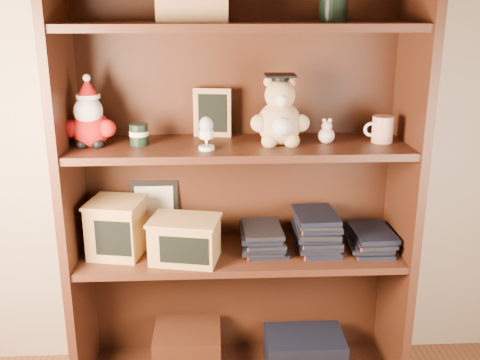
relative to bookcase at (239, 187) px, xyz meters
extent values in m
cube|color=tan|center=(0.16, 0.14, 0.47)|extent=(3.00, 0.04, 2.50)
cube|color=#3E1D11|center=(-0.58, -0.05, 0.02)|extent=(0.03, 0.35, 1.60)
cube|color=#3E1D11|center=(0.59, -0.05, 0.02)|extent=(0.03, 0.35, 1.60)
cube|color=#391B0F|center=(0.00, 0.11, 0.02)|extent=(1.20, 0.02, 1.60)
cube|color=#3E1D11|center=(0.00, -0.05, 0.56)|extent=(1.14, 0.33, 0.02)
cube|color=#391B0F|center=(-0.20, -0.05, -0.64)|extent=(0.25, 0.22, 0.18)
cube|color=black|center=(0.25, -0.05, -0.66)|extent=(0.30, 0.20, 0.14)
cube|color=#9E7547|center=(-0.15, -0.05, 0.63)|extent=(0.22, 0.18, 0.12)
cylinder|color=black|center=(0.30, -0.05, 0.63)|extent=(0.09, 0.09, 0.11)
cube|color=#3E1D11|center=(0.00, -0.05, -0.24)|extent=(1.14, 0.33, 0.02)
cube|color=#3E1D11|center=(0.00, -0.05, 0.16)|extent=(1.14, 0.33, 0.02)
sphere|color=#A50F0F|center=(-0.50, -0.05, 0.23)|extent=(0.13, 0.13, 0.13)
sphere|color=#A50F0F|center=(-0.56, -0.07, 0.23)|extent=(0.06, 0.06, 0.06)
sphere|color=#A50F0F|center=(-0.44, -0.07, 0.23)|extent=(0.06, 0.06, 0.06)
sphere|color=black|center=(-0.52, -0.08, 0.18)|extent=(0.04, 0.04, 0.04)
sphere|color=black|center=(-0.47, -0.08, 0.18)|extent=(0.04, 0.04, 0.04)
sphere|color=white|center=(-0.50, -0.07, 0.29)|extent=(0.09, 0.09, 0.09)
sphere|color=#D8B293|center=(-0.50, -0.05, 0.31)|extent=(0.07, 0.07, 0.07)
cone|color=#A50F0F|center=(-0.50, -0.05, 0.37)|extent=(0.07, 0.07, 0.06)
sphere|color=white|center=(-0.50, -0.05, 0.40)|extent=(0.03, 0.03, 0.03)
cylinder|color=white|center=(-0.50, -0.05, 0.34)|extent=(0.08, 0.08, 0.01)
cylinder|color=black|center=(-0.34, -0.05, 0.21)|extent=(0.06, 0.06, 0.07)
cylinder|color=beige|center=(-0.34, -0.05, 0.21)|extent=(0.06, 0.06, 0.02)
cube|color=#9E7547|center=(-0.09, 0.06, 0.26)|extent=(0.14, 0.04, 0.17)
cube|color=black|center=(-0.09, 0.05, 0.26)|extent=(0.10, 0.02, 0.13)
cube|color=#9E7547|center=(-0.09, 0.09, 0.19)|extent=(0.07, 0.07, 0.01)
cylinder|color=white|center=(-0.11, -0.13, 0.18)|extent=(0.05, 0.05, 0.01)
cone|color=white|center=(-0.11, -0.13, 0.20)|extent=(0.02, 0.02, 0.04)
cylinder|color=white|center=(-0.11, -0.13, 0.22)|extent=(0.05, 0.05, 0.03)
ellipsoid|color=#A5BAC9|center=(-0.11, -0.13, 0.25)|extent=(0.05, 0.05, 0.06)
sphere|color=tan|center=(0.14, -0.05, 0.24)|extent=(0.15, 0.15, 0.15)
sphere|color=white|center=(0.14, -0.11, 0.24)|extent=(0.06, 0.06, 0.06)
sphere|color=tan|center=(0.07, -0.07, 0.25)|extent=(0.06, 0.06, 0.06)
sphere|color=tan|center=(0.21, -0.07, 0.25)|extent=(0.06, 0.06, 0.06)
sphere|color=tan|center=(0.10, -0.09, 0.19)|extent=(0.05, 0.05, 0.05)
sphere|color=tan|center=(0.17, -0.09, 0.19)|extent=(0.05, 0.05, 0.05)
sphere|color=tan|center=(0.14, -0.05, 0.34)|extent=(0.10, 0.10, 0.10)
sphere|color=white|center=(0.14, -0.09, 0.33)|extent=(0.04, 0.04, 0.04)
sphere|color=tan|center=(0.10, -0.04, 0.38)|extent=(0.03, 0.03, 0.03)
sphere|color=tan|center=(0.17, -0.04, 0.38)|extent=(0.03, 0.03, 0.03)
cylinder|color=black|center=(0.14, -0.05, 0.39)|extent=(0.05, 0.05, 0.02)
cube|color=black|center=(0.14, -0.05, 0.40)|extent=(0.10, 0.10, 0.01)
cylinder|color=#A50F0F|center=(0.18, -0.07, 0.39)|extent=(0.00, 0.05, 0.03)
sphere|color=beige|center=(0.30, -0.05, 0.20)|extent=(0.06, 0.06, 0.06)
sphere|color=beige|center=(0.30, -0.05, 0.23)|extent=(0.04, 0.04, 0.04)
sphere|color=beige|center=(0.29, -0.05, 0.25)|extent=(0.01, 0.01, 0.01)
sphere|color=beige|center=(0.31, -0.05, 0.25)|extent=(0.01, 0.01, 0.01)
cylinder|color=silver|center=(0.49, -0.05, 0.22)|extent=(0.07, 0.07, 0.09)
torus|color=white|center=(0.45, -0.05, 0.22)|extent=(0.05, 0.01, 0.05)
cube|color=black|center=(-0.31, 0.09, -0.12)|extent=(0.18, 0.04, 0.22)
cube|color=beige|center=(-0.31, 0.08, -0.12)|extent=(0.14, 0.03, 0.19)
cube|color=#B28749|center=(-0.43, -0.05, -0.13)|extent=(0.20, 0.20, 0.19)
cube|color=black|center=(-0.43, -0.14, -0.13)|extent=(0.12, 0.03, 0.13)
cube|color=#B28749|center=(-0.43, -0.05, -0.03)|extent=(0.21, 0.21, 0.01)
cube|color=#B28749|center=(-0.19, -0.12, -0.16)|extent=(0.25, 0.20, 0.15)
cube|color=black|center=(-0.19, -0.20, -0.16)|extent=(0.17, 0.04, 0.10)
cube|color=#B28749|center=(-0.19, -0.12, -0.08)|extent=(0.26, 0.21, 0.01)
cube|color=black|center=(0.08, -0.05, -0.22)|extent=(0.14, 0.20, 0.02)
cube|color=black|center=(0.08, -0.05, -0.20)|extent=(0.14, 0.20, 0.02)
cube|color=black|center=(0.08, -0.05, -0.19)|extent=(0.14, 0.20, 0.02)
cube|color=black|center=(0.08, -0.05, -0.17)|extent=(0.14, 0.20, 0.02)
cube|color=black|center=(0.08, -0.05, -0.16)|extent=(0.14, 0.20, 0.02)
cube|color=black|center=(0.08, -0.05, -0.14)|extent=(0.14, 0.20, 0.02)
cube|color=black|center=(0.28, -0.05, -0.22)|extent=(0.14, 0.20, 0.02)
cube|color=black|center=(0.28, -0.05, -0.20)|extent=(0.14, 0.20, 0.02)
cube|color=black|center=(0.28, -0.05, -0.19)|extent=(0.14, 0.20, 0.02)
cube|color=black|center=(0.28, -0.05, -0.17)|extent=(0.14, 0.20, 0.02)
cube|color=black|center=(0.28, -0.05, -0.16)|extent=(0.14, 0.20, 0.02)
cube|color=black|center=(0.28, -0.05, -0.14)|extent=(0.14, 0.20, 0.02)
cube|color=black|center=(0.28, -0.05, -0.12)|extent=(0.14, 0.20, 0.02)
cube|color=black|center=(0.28, -0.05, -0.11)|extent=(0.14, 0.20, 0.02)
cube|color=black|center=(0.28, -0.05, -0.09)|extent=(0.14, 0.20, 0.02)
cube|color=black|center=(0.48, -0.05, -0.22)|extent=(0.14, 0.20, 0.02)
cube|color=black|center=(0.48, -0.05, -0.20)|extent=(0.14, 0.20, 0.02)
cube|color=black|center=(0.48, -0.05, -0.19)|extent=(0.14, 0.20, 0.02)
cube|color=black|center=(0.48, -0.05, -0.17)|extent=(0.14, 0.20, 0.02)
cube|color=black|center=(0.48, -0.05, -0.16)|extent=(0.14, 0.20, 0.02)
camera|label=1|loc=(-0.09, -1.91, 0.63)|focal=42.00mm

